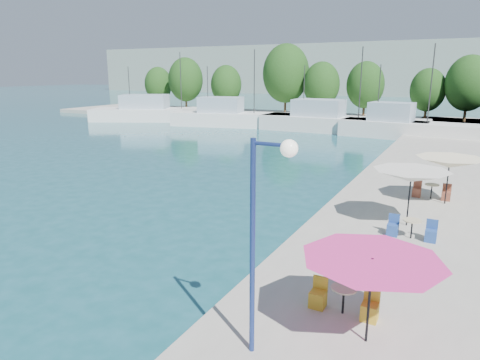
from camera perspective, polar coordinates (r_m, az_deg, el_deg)
The scene contains 21 objects.
quay_far at distance 64.93m, azimuth 10.05°, elevation 8.04°, with size 90.00×16.00×0.60m, color #9E998F.
hill_west at distance 160.06m, azimuth 13.00°, elevation 14.13°, with size 180.00×40.00×16.00m, color gray.
trawler_01 at distance 65.14m, azimuth -10.18°, elevation 8.73°, with size 22.16×14.53×10.20m.
trawler_02 at distance 57.24m, azimuth -0.38°, elevation 8.24°, with size 18.80×8.54×10.20m.
trawler_03 at distance 52.99m, azimuth 12.85°, elevation 7.42°, with size 19.45×5.08×10.20m.
trawler_04 at distance 49.74m, azimuth 21.44°, elevation 6.39°, with size 15.28×5.27×10.20m.
tree_01 at distance 82.49m, azimuth -10.84°, elevation 12.44°, with size 5.01×5.01×7.41m.
tree_02 at distance 77.36m, azimuth -7.27°, elevation 13.14°, with size 6.04×6.04×8.94m.
tree_03 at distance 73.54m, azimuth -1.86°, elevation 12.59°, with size 5.14×5.14×7.61m.
tree_04 at distance 69.24m, azimuth 6.14°, elevation 13.94°, with size 7.27×7.27×10.77m.
tree_05 at distance 66.66m, azimuth 10.81°, elevation 12.39°, with size 5.39×5.39×7.98m.
tree_06 at distance 66.13m, azimuth 16.38°, elevation 12.07°, with size 5.39×5.39×7.98m.
tree_07 at distance 65.33m, azimuth 23.75°, elevation 10.93°, with size 4.72×4.72×6.98m.
tree_08 at distance 64.61m, azimuth 28.19°, elevation 11.30°, with size 5.84×5.84×8.64m.
umbrella_pink at distance 10.53m, azimuth 17.15°, elevation -11.24°, with size 3.34×3.34×2.15m.
umbrella_white at distance 19.04m, azimuth 21.86°, elevation 0.52°, with size 3.13×3.13×2.42m.
umbrella_cream at distance 23.08m, azimuth 26.16°, elevation 2.10°, with size 3.16×3.16×2.33m.
cafe_table_01 at distance 12.25m, azimuth 13.58°, elevation -15.72°, with size 1.82×0.70×0.76m.
cafe_table_02 at distance 18.09m, azimuth 21.88°, elevation -6.38°, with size 1.82×0.70×0.76m.
cafe_table_03 at distance 24.10m, azimuth 24.14°, elevation -1.62°, with size 1.82×0.70×0.76m.
street_lamp at distance 9.04m, azimuth 3.50°, elevation -4.07°, with size 1.04×0.36×5.03m.
Camera 1 is at (11.60, 5.45, 6.90)m, focal length 32.00 mm.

